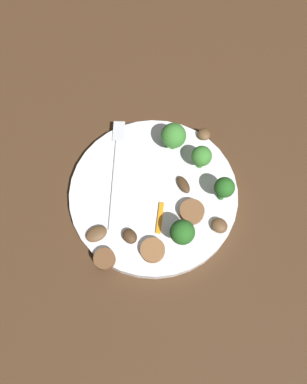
{
  "coord_description": "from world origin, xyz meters",
  "views": [
    {
      "loc": [
        -0.22,
        0.05,
        0.55
      ],
      "look_at": [
        0.0,
        0.0,
        0.02
      ],
      "focal_mm": 37.13,
      "sensor_mm": 36.0,
      "label": 1
    }
  ],
  "objects_px": {
    "broccoli_floret_3": "(224,188)",
    "sausage_slice_1": "(153,250)",
    "plate": "(154,194)",
    "mushroom_4": "(219,226)",
    "broccoli_floret_1": "(173,136)",
    "broccoli_floret_2": "(182,232)",
    "sausage_slice_2": "(105,259)",
    "mushroom_1": "(204,134)",
    "broccoli_floret_0": "(201,156)",
    "mushroom_0": "(184,186)",
    "mushroom_2": "(96,234)",
    "fork": "(116,164)",
    "mushroom_3": "(130,236)",
    "pepper_strip_0": "(159,218)",
    "sausage_slice_0": "(192,212)"
  },
  "relations": [
    {
      "from": "mushroom_0",
      "to": "broccoli_floret_1",
      "type": "bearing_deg",
      "value": -0.35
    },
    {
      "from": "plate",
      "to": "mushroom_4",
      "type": "height_order",
      "value": "mushroom_4"
    },
    {
      "from": "fork",
      "to": "broccoli_floret_0",
      "type": "bearing_deg",
      "value": -88.15
    },
    {
      "from": "mushroom_0",
      "to": "mushroom_2",
      "type": "distance_m",
      "value": 0.14
    },
    {
      "from": "fork",
      "to": "mushroom_4",
      "type": "height_order",
      "value": "mushroom_4"
    },
    {
      "from": "broccoli_floret_0",
      "to": "mushroom_4",
      "type": "height_order",
      "value": "broccoli_floret_0"
    },
    {
      "from": "fork",
      "to": "sausage_slice_1",
      "type": "distance_m",
      "value": 0.14
    },
    {
      "from": "sausage_slice_1",
      "to": "mushroom_3",
      "type": "bearing_deg",
      "value": 45.61
    },
    {
      "from": "fork",
      "to": "mushroom_0",
      "type": "height_order",
      "value": "mushroom_0"
    },
    {
      "from": "mushroom_3",
      "to": "sausage_slice_1",
      "type": "bearing_deg",
      "value": -134.39
    },
    {
      "from": "sausage_slice_2",
      "to": "mushroom_1",
      "type": "relative_size",
      "value": 1.44
    },
    {
      "from": "broccoli_floret_1",
      "to": "pepper_strip_0",
      "type": "xyz_separation_m",
      "value": [
        -0.11,
        0.05,
        -0.03
      ]
    },
    {
      "from": "mushroom_0",
      "to": "pepper_strip_0",
      "type": "relative_size",
      "value": 0.64
    },
    {
      "from": "broccoli_floret_0",
      "to": "broccoli_floret_3",
      "type": "distance_m",
      "value": 0.06
    },
    {
      "from": "sausage_slice_2",
      "to": "mushroom_1",
      "type": "xyz_separation_m",
      "value": [
        0.16,
        -0.18,
        0.0
      ]
    },
    {
      "from": "fork",
      "to": "broccoli_floret_1",
      "type": "xyz_separation_m",
      "value": [
        0.01,
        -0.09,
        0.03
      ]
    },
    {
      "from": "mushroom_0",
      "to": "mushroom_3",
      "type": "xyz_separation_m",
      "value": [
        -0.06,
        0.09,
        0.0
      ]
    },
    {
      "from": "broccoli_floret_2",
      "to": "sausage_slice_2",
      "type": "distance_m",
      "value": 0.11
    },
    {
      "from": "fork",
      "to": "sausage_slice_2",
      "type": "distance_m",
      "value": 0.15
    },
    {
      "from": "mushroom_2",
      "to": "pepper_strip_0",
      "type": "relative_size",
      "value": 0.68
    },
    {
      "from": "broccoli_floret_1",
      "to": "sausage_slice_1",
      "type": "xyz_separation_m",
      "value": [
        -0.15,
        0.07,
        -0.03
      ]
    },
    {
      "from": "broccoli_floret_3",
      "to": "sausage_slice_1",
      "type": "height_order",
      "value": "broccoli_floret_3"
    },
    {
      "from": "broccoli_floret_1",
      "to": "broccoli_floret_2",
      "type": "height_order",
      "value": "broccoli_floret_2"
    },
    {
      "from": "mushroom_2",
      "to": "pepper_strip_0",
      "type": "distance_m",
      "value": 0.09
    },
    {
      "from": "sausage_slice_2",
      "to": "sausage_slice_1",
      "type": "bearing_deg",
      "value": -92.1
    },
    {
      "from": "sausage_slice_2",
      "to": "mushroom_4",
      "type": "relative_size",
      "value": 1.26
    },
    {
      "from": "broccoli_floret_3",
      "to": "mushroom_2",
      "type": "xyz_separation_m",
      "value": [
        -0.02,
        0.19,
        -0.03
      ]
    },
    {
      "from": "plate",
      "to": "broccoli_floret_1",
      "type": "xyz_separation_m",
      "value": [
        0.07,
        -0.05,
        0.04
      ]
    },
    {
      "from": "broccoli_floret_1",
      "to": "mushroom_4",
      "type": "relative_size",
      "value": 2.15
    },
    {
      "from": "mushroom_2",
      "to": "broccoli_floret_0",
      "type": "bearing_deg",
      "value": -66.46
    },
    {
      "from": "broccoli_floret_2",
      "to": "mushroom_2",
      "type": "xyz_separation_m",
      "value": [
        0.03,
        0.11,
        -0.03
      ]
    },
    {
      "from": "broccoli_floret_2",
      "to": "mushroom_4",
      "type": "xyz_separation_m",
      "value": [
        0.01,
        -0.06,
        -0.03
      ]
    },
    {
      "from": "fork",
      "to": "broccoli_floret_0",
      "type": "distance_m",
      "value": 0.13
    },
    {
      "from": "mushroom_2",
      "to": "mushroom_3",
      "type": "xyz_separation_m",
      "value": [
        -0.01,
        -0.04,
        0.0
      ]
    },
    {
      "from": "sausage_slice_2",
      "to": "mushroom_0",
      "type": "xyz_separation_m",
      "value": [
        0.08,
        -0.13,
        -0.0
      ]
    },
    {
      "from": "sausage_slice_2",
      "to": "broccoli_floret_3",
      "type": "bearing_deg",
      "value": -73.15
    },
    {
      "from": "sausage_slice_1",
      "to": "mushroom_3",
      "type": "relative_size",
      "value": 1.48
    },
    {
      "from": "broccoli_floret_2",
      "to": "sausage_slice_1",
      "type": "xyz_separation_m",
      "value": [
        -0.01,
        0.04,
        -0.03
      ]
    },
    {
      "from": "broccoli_floret_0",
      "to": "mushroom_0",
      "type": "height_order",
      "value": "broccoli_floret_0"
    },
    {
      "from": "sausage_slice_2",
      "to": "mushroom_3",
      "type": "xyz_separation_m",
      "value": [
        0.02,
        -0.04,
        0.0
      ]
    },
    {
      "from": "plate",
      "to": "mushroom_2",
      "type": "height_order",
      "value": "mushroom_2"
    },
    {
      "from": "plate",
      "to": "sausage_slice_2",
      "type": "bearing_deg",
      "value": 134.01
    },
    {
      "from": "sausage_slice_0",
      "to": "mushroom_3",
      "type": "bearing_deg",
      "value": 99.6
    },
    {
      "from": "sausage_slice_1",
      "to": "mushroom_1",
      "type": "height_order",
      "value": "mushroom_1"
    },
    {
      "from": "mushroom_4",
      "to": "pepper_strip_0",
      "type": "height_order",
      "value": "mushroom_4"
    },
    {
      "from": "mushroom_1",
      "to": "mushroom_3",
      "type": "bearing_deg",
      "value": 133.13
    },
    {
      "from": "fork",
      "to": "broccoli_floret_3",
      "type": "xyz_separation_m",
      "value": [
        -0.09,
        -0.14,
        0.03
      ]
    },
    {
      "from": "sausage_slice_2",
      "to": "mushroom_1",
      "type": "height_order",
      "value": "mushroom_1"
    },
    {
      "from": "broccoli_floret_2",
      "to": "plate",
      "type": "bearing_deg",
      "value": 15.04
    },
    {
      "from": "fork",
      "to": "pepper_strip_0",
      "type": "distance_m",
      "value": 0.11
    }
  ]
}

